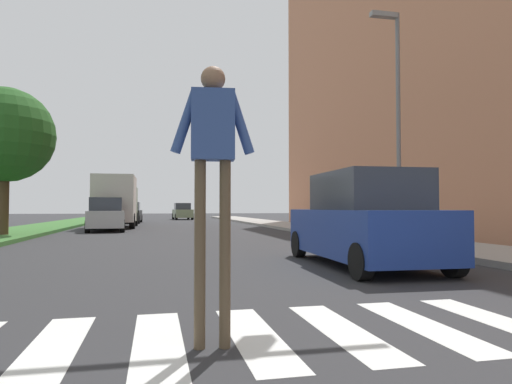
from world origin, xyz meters
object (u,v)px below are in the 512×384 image
pedestrian_performer (213,159)px  sedan_distant (130,213)px  street_lamp_right (396,105)px  sedan_far_horizon (182,212)px  truck_box_delivery (116,201)px  tree_far (5,135)px  suv_crossing (364,222)px  sedan_midblock (106,216)px

pedestrian_performer → sedan_distant: pedestrian_performer is taller
street_lamp_right → sedan_far_horizon: 34.17m
sedan_distant → sedan_far_horizon: (4.71, 9.91, 0.01)m
street_lamp_right → truck_box_delivery: bearing=122.7°
pedestrian_performer → tree_far: bearing=112.0°
suv_crossing → sedan_far_horizon: size_ratio=1.14×
tree_far → suv_crossing: tree_far is taller
pedestrian_performer → sedan_midblock: 21.17m
suv_crossing → sedan_midblock: 17.49m
street_lamp_right → pedestrian_performer: bearing=-127.5°
street_lamp_right → sedan_midblock: (-10.22, 11.59, -3.79)m
street_lamp_right → suv_crossing: 6.70m
tree_far → pedestrian_performer: tree_far is taller
tree_far → truck_box_delivery: size_ratio=0.95×
tree_far → sedan_far_horizon: size_ratio=1.44×
street_lamp_right → pedestrian_performer: size_ratio=3.01×
truck_box_delivery → sedan_midblock: bearing=-93.0°
sedan_midblock → suv_crossing: bearing=-66.9°
pedestrian_performer → sedan_distant: size_ratio=0.55×
street_lamp_right → sedan_far_horizon: bearing=98.4°
sedan_far_horizon → truck_box_delivery: size_ratio=0.66×
suv_crossing → truck_box_delivery: truck_box_delivery is taller
pedestrian_performer → sedan_midblock: pedestrian_performer is taller
sedan_distant → sedan_far_horizon: 10.97m
street_lamp_right → sedan_distant: street_lamp_right is taller
suv_crossing → sedan_distant: bearing=102.6°
sedan_midblock → sedan_far_horizon: (5.29, 22.00, -0.02)m
suv_crossing → pedestrian_performer: bearing=-128.2°
sedan_distant → truck_box_delivery: bearing=-92.6°
truck_box_delivery → sedan_distant: bearing=87.4°
pedestrian_performer → suv_crossing: size_ratio=0.54×
truck_box_delivery → tree_far: bearing=-111.4°
suv_crossing → street_lamp_right: bearing=53.2°
truck_box_delivery → sedan_far_horizon: bearing=74.3°
tree_far → truck_box_delivery: bearing=68.6°
tree_far → sedan_midblock: bearing=56.6°
sedan_distant → truck_box_delivery: size_ratio=0.73×
sedan_far_horizon → suv_crossing: bearing=-87.6°
street_lamp_right → suv_crossing: size_ratio=1.61×
tree_far → sedan_far_horizon: (8.65, 27.10, -3.36)m
sedan_distant → street_lamp_right: bearing=-67.9°
tree_far → street_lamp_right: street_lamp_right is taller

